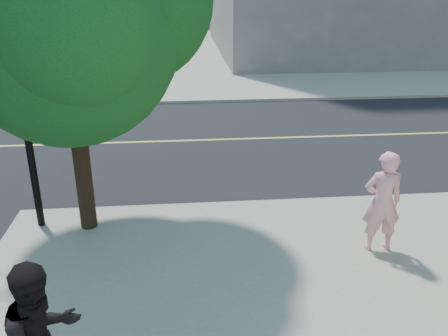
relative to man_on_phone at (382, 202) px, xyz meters
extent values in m
plane|color=black|center=(-5.77, 2.15, -1.04)|extent=(140.00, 140.00, 0.00)
cube|color=black|center=(-5.77, 6.65, -1.04)|extent=(140.00, 9.00, 0.01)
cube|color=gray|center=(7.73, 23.65, -0.98)|extent=(29.00, 25.00, 0.12)
imported|color=pink|center=(0.00, 0.00, 0.00)|extent=(0.69, 0.47, 1.84)
cylinder|color=black|center=(-5.23, 1.33, 0.63)|extent=(0.31, 0.31, 3.10)
sphere|color=#17561D|center=(-5.23, 1.33, 2.69)|extent=(3.79, 3.79, 3.79)
sphere|color=#17561D|center=(-4.20, 1.85, 3.21)|extent=(2.93, 2.93, 2.93)
sphere|color=#17561D|center=(-4.89, 0.38, 2.95)|extent=(2.58, 2.58, 2.58)
cylinder|color=black|center=(-6.17, 1.47, 1.45)|extent=(0.14, 0.14, 4.75)
cube|color=white|center=(-6.12, 1.45, 2.02)|extent=(0.62, 0.04, 0.23)
cube|color=navy|center=(-6.12, 1.45, 1.45)|extent=(0.51, 0.04, 0.62)
imported|color=black|center=(-6.17, 1.47, 2.92)|extent=(0.19, 0.23, 1.13)
camera|label=1|loc=(-3.40, -7.11, 3.61)|focal=38.49mm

